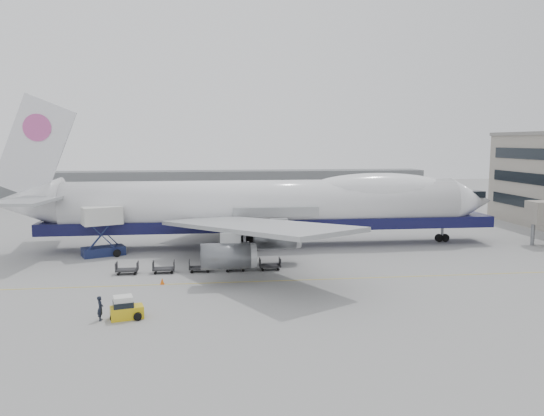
{
  "coord_description": "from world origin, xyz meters",
  "views": [
    {
      "loc": [
        -7.72,
        -57.73,
        14.02
      ],
      "look_at": [
        0.18,
        6.0,
        5.92
      ],
      "focal_mm": 35.0,
      "sensor_mm": 36.0,
      "label": 1
    }
  ],
  "objects": [
    {
      "name": "dolly_3",
      "position": [
        -4.78,
        -1.29,
        0.53
      ],
      "size": [
        2.3,
        1.35,
        1.3
      ],
      "color": "#2D2D30",
      "rests_on": "ground"
    },
    {
      "name": "catering_truck",
      "position": [
        -20.5,
        8.52,
        3.44
      ],
      "size": [
        5.52,
        4.69,
        6.1
      ],
      "rotation": [
        0.0,
        0.0,
        0.4
      ],
      "color": "#19224C",
      "rests_on": "ground"
    },
    {
      "name": "dolly_0",
      "position": [
        -16.25,
        -1.29,
        0.53
      ],
      "size": [
        2.3,
        1.35,
        1.3
      ],
      "color": "#2D2D30",
      "rests_on": "ground"
    },
    {
      "name": "apron_line",
      "position": [
        0.0,
        -6.0,
        0.01
      ],
      "size": [
        60.0,
        0.15,
        0.01
      ],
      "primitive_type": "cube",
      "color": "gold",
      "rests_on": "ground"
    },
    {
      "name": "dolly_2",
      "position": [
        -8.6,
        -1.29,
        0.53
      ],
      "size": [
        2.3,
        1.35,
        1.3
      ],
      "color": "#2D2D30",
      "rests_on": "ground"
    },
    {
      "name": "traffic_cone",
      "position": [
        -12.22,
        -5.86,
        0.3
      ],
      "size": [
        0.44,
        0.44,
        0.64
      ],
      "rotation": [
        0.0,
        0.0,
        -0.1
      ],
      "color": "#E25C0B",
      "rests_on": "ground"
    },
    {
      "name": "dolly_4",
      "position": [
        -0.96,
        -1.29,
        0.53
      ],
      "size": [
        2.3,
        1.35,
        1.3
      ],
      "color": "#2D2D30",
      "rests_on": "ground"
    },
    {
      "name": "dolly_1",
      "position": [
        -12.42,
        -1.29,
        0.53
      ],
      "size": [
        2.3,
        1.35,
        1.3
      ],
      "color": "#2D2D30",
      "rests_on": "ground"
    },
    {
      "name": "hangar",
      "position": [
        -10.0,
        70.0,
        3.5
      ],
      "size": [
        110.0,
        8.0,
        7.0
      ],
      "primitive_type": "cube",
      "color": "slate",
      "rests_on": "ground"
    },
    {
      "name": "airliner",
      "position": [
        0.64,
        12.0,
        5.62
      ],
      "size": [
        67.0,
        55.3,
        19.98
      ],
      "color": "white",
      "rests_on": "ground"
    },
    {
      "name": "ground_worker",
      "position": [
        -16.18,
        -16.07,
        0.98
      ],
      "size": [
        0.52,
        0.74,
        1.95
      ],
      "primitive_type": "imported",
      "rotation": [
        0.0,
        0.0,
        1.64
      ],
      "color": "black",
      "rests_on": "ground"
    },
    {
      "name": "baggage_tug",
      "position": [
        -14.28,
        -15.9,
        0.82
      ],
      "size": [
        2.78,
        1.93,
        1.85
      ],
      "rotation": [
        0.0,
        0.0,
        0.24
      ],
      "color": "gold",
      "rests_on": "ground"
    },
    {
      "name": "ground",
      "position": [
        0.0,
        0.0,
        0.0
      ],
      "size": [
        260.0,
        260.0,
        0.0
      ],
      "primitive_type": "plane",
      "color": "gray",
      "rests_on": "ground"
    }
  ]
}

